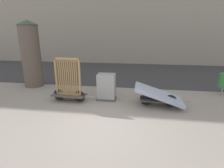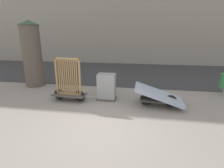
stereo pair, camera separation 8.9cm
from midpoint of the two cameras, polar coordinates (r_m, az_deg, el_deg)
ground_plane at (r=5.25m, az=-4.05°, el=-14.95°), size 60.00×60.00×0.00m
road_strip at (r=12.74m, az=3.77°, el=3.88°), size 56.00×7.55×0.01m
bike_cart_with_bedframe at (r=7.37m, az=-14.34°, el=-0.62°), size 2.12×0.68×1.79m
bike_cart_with_mattress at (r=6.93m, az=14.63°, el=-3.58°), size 2.32×1.12×0.81m
utility_cabinet at (r=7.35m, az=-2.16°, el=-1.23°), size 0.80×0.56×1.11m
trash_bin at (r=9.36m, az=32.50°, el=0.97°), size 0.44×0.44×0.99m
advertising_column at (r=9.99m, az=-25.20°, el=8.89°), size 1.06×1.06×3.36m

